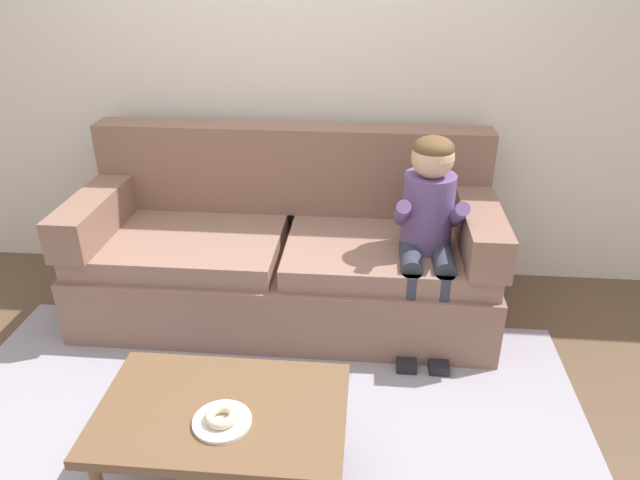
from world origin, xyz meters
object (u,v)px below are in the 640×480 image
at_px(donut, 222,416).
at_px(person_child, 428,223).
at_px(coffee_table, 222,417).
at_px(couch, 287,253).
at_px(toy_controller, 183,393).

bearing_deg(donut, person_child, 55.90).
bearing_deg(donut, coffee_table, 105.88).
xyz_separation_m(couch, toy_controller, (-0.39, -0.82, -0.33)).
height_order(coffee_table, donut, donut).
xyz_separation_m(person_child, donut, (-0.79, -1.16, -0.24)).
bearing_deg(person_child, couch, 164.10).
height_order(couch, coffee_table, couch).
distance_m(couch, donut, 1.38).
distance_m(coffee_table, donut, 0.11).
bearing_deg(coffee_table, person_child, 53.41).
relative_size(couch, coffee_table, 2.47).
relative_size(donut, toy_controller, 0.53).
relative_size(coffee_table, donut, 7.62).
distance_m(person_child, toy_controller, 1.44).
xyz_separation_m(donut, toy_controller, (-0.35, 0.55, -0.41)).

